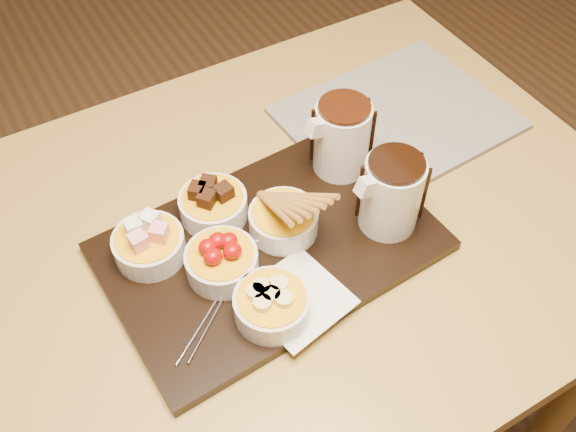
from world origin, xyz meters
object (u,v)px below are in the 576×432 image
serving_board (270,247)px  dining_table (247,279)px  bowl_strawberries (222,263)px  pitcher_milk_chocolate (342,138)px  newspaper (397,118)px  pitcher_dark_chocolate (391,194)px

serving_board → dining_table: bearing=124.0°
bowl_strawberries → pitcher_milk_chocolate: bearing=19.7°
bowl_strawberries → serving_board: bearing=6.9°
serving_board → newspaper: (0.33, 0.14, -0.00)m
dining_table → pitcher_milk_chocolate: size_ratio=10.30×
serving_board → bowl_strawberries: 0.08m
serving_board → pitcher_milk_chocolate: bearing=21.8°
pitcher_dark_chocolate → dining_table: bearing=153.2°
bowl_strawberries → pitcher_milk_chocolate: 0.27m
dining_table → pitcher_dark_chocolate: bearing=-23.4°
serving_board → bowl_strawberries: bowl_strawberries is taller
pitcher_milk_chocolate → newspaper: size_ratio=0.32×
dining_table → serving_board: bearing=-52.7°
bowl_strawberries → pitcher_dark_chocolate: size_ratio=0.86×
bowl_strawberries → newspaper: bowl_strawberries is taller
newspaper → pitcher_dark_chocolate: bearing=-133.6°
serving_board → pitcher_milk_chocolate: 0.20m
serving_board → bowl_strawberries: (-0.08, -0.01, 0.03)m
dining_table → bowl_strawberries: (-0.05, -0.04, 0.14)m
serving_board → pitcher_dark_chocolate: (0.17, -0.05, 0.07)m
pitcher_dark_chocolate → newspaper: pitcher_dark_chocolate is taller
dining_table → pitcher_milk_chocolate: (0.20, 0.05, 0.18)m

